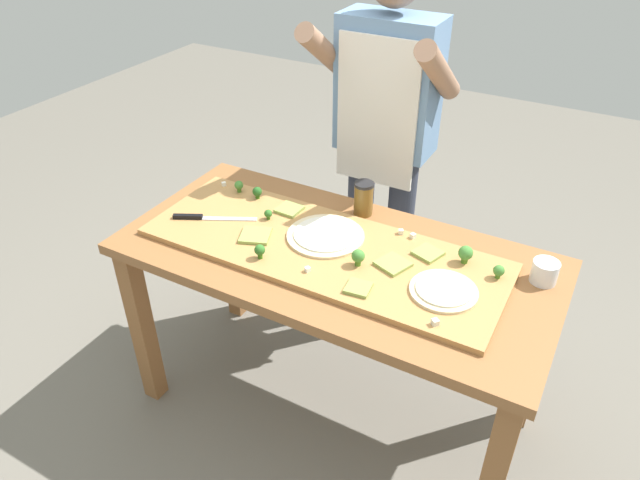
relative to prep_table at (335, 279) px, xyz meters
name	(u,v)px	position (x,y,z in m)	size (l,w,h in m)	color
ground_plane	(333,405)	(0.00, 0.00, -0.68)	(8.00, 8.00, 0.00)	#6B665B
prep_table	(335,279)	(0.00, 0.00, 0.00)	(1.53, 0.73, 0.80)	brown
cutting_board	(322,248)	(-0.05, -0.01, 0.13)	(1.28, 0.47, 0.02)	#B27F47
chefs_knife	(203,217)	(-0.52, -0.07, 0.15)	(0.29, 0.16, 0.02)	#B7BABF
pizza_whole_white_garlic	(326,235)	(-0.06, 0.04, 0.15)	(0.28, 0.28, 0.02)	beige
pizza_whole_cheese_artichoke	(444,290)	(0.41, -0.05, 0.15)	(0.21, 0.21, 0.02)	beige
pizza_slice_near_left	(393,263)	(0.21, 0.00, 0.15)	(0.10, 0.10, 0.01)	#899E4C
pizza_slice_center	(255,235)	(-0.28, -0.08, 0.15)	(0.10, 0.10, 0.01)	#899E4C
pizza_slice_far_right	(289,209)	(-0.27, 0.13, 0.15)	(0.09, 0.09, 0.01)	#899E4C
pizza_slice_far_left	(428,253)	(0.29, 0.12, 0.15)	(0.08, 0.08, 0.01)	#899E4C
pizza_slice_near_right	(358,288)	(0.17, -0.17, 0.15)	(0.08, 0.08, 0.01)	#899E4C
broccoli_floret_center_left	(268,214)	(-0.31, 0.04, 0.16)	(0.03, 0.03, 0.04)	#366618
broccoli_floret_back_left	(358,256)	(0.11, -0.05, 0.17)	(0.05, 0.05, 0.06)	#487A23
broccoli_floret_center_right	(499,271)	(0.54, 0.10, 0.17)	(0.04, 0.04, 0.05)	#487A23
broccoli_floret_back_mid	(239,186)	(-0.52, 0.16, 0.17)	(0.04, 0.04, 0.05)	#487A23
broccoli_floret_front_right	(260,250)	(-0.19, -0.18, 0.17)	(0.04, 0.04, 0.05)	#366618
broccoli_floret_front_left	(257,192)	(-0.43, 0.15, 0.17)	(0.04, 0.04, 0.05)	#2C5915
broccoli_floret_back_right	(466,253)	(0.42, 0.13, 0.18)	(0.05, 0.05, 0.06)	#487A23
cheese_crumble_a	(413,236)	(0.21, 0.19, 0.15)	(0.02, 0.02, 0.02)	silver
cheese_crumble_b	(401,232)	(0.16, 0.19, 0.15)	(0.02, 0.02, 0.02)	silver
cheese_crumble_c	(224,184)	(-0.60, 0.17, 0.15)	(0.02, 0.02, 0.02)	white
cheese_crumble_d	(435,322)	(0.44, -0.21, 0.15)	(0.02, 0.02, 0.02)	silver
cheese_crumble_e	(308,269)	(-0.02, -0.17, 0.15)	(0.02, 0.02, 0.02)	white
flour_cup	(544,273)	(0.67, 0.18, 0.15)	(0.09, 0.09, 0.08)	white
sauce_jar	(364,198)	(-0.03, 0.28, 0.19)	(0.07, 0.07, 0.13)	brown
cook_center	(385,128)	(-0.11, 0.64, 0.32)	(0.54, 0.39, 1.67)	#333847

